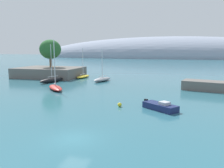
% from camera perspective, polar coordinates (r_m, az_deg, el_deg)
% --- Properties ---
extents(water, '(600.00, 600.00, 0.00)m').
position_cam_1_polar(water, '(22.25, -9.17, -13.00)').
color(water, '#2D6675').
rests_on(water, ground).
extents(shore_outcrop, '(17.96, 12.91, 2.78)m').
position_cam_1_polar(shore_outcrop, '(70.91, -14.89, 2.78)').
color(shore_outcrop, '#66605B').
rests_on(shore_outcrop, ground).
extents(tree_clump_shore, '(6.27, 6.27, 8.06)m').
position_cam_1_polar(tree_clump_shore, '(72.17, -14.75, 8.14)').
color(tree_clump_shore, brown).
rests_on(tree_clump_shore, shore_outcrop).
extents(distant_ridge, '(266.09, 75.94, 39.37)m').
position_cam_1_polar(distant_ridge, '(229.96, 13.65, 6.25)').
color(distant_ridge, '#8E99AD').
rests_on(distant_ridge, ground).
extents(sailboat_yellow_near_shore, '(2.41, 6.79, 8.40)m').
position_cam_1_polar(sailboat_yellow_near_shore, '(67.17, -7.03, 1.89)').
color(sailboat_yellow_near_shore, yellow).
rests_on(sailboat_yellow_near_shore, water).
extents(sailboat_black_mid_mooring, '(3.59, 7.89, 9.25)m').
position_cam_1_polar(sailboat_black_mid_mooring, '(59.28, -14.38, 0.95)').
color(sailboat_black_mid_mooring, black).
rests_on(sailboat_black_mid_mooring, water).
extents(sailboat_grey_outer_mooring, '(3.83, 7.30, 8.10)m').
position_cam_1_polar(sailboat_grey_outer_mooring, '(59.51, -2.39, 1.20)').
color(sailboat_grey_outer_mooring, gray).
rests_on(sailboat_grey_outer_mooring, water).
extents(sailboat_red_end_of_line, '(6.46, 7.09, 9.89)m').
position_cam_1_polar(sailboat_red_end_of_line, '(48.53, -13.58, -0.78)').
color(sailboat_red_end_of_line, red).
rests_on(sailboat_red_end_of_line, water).
extents(motorboat_navy_foreground, '(5.05, 4.53, 1.24)m').
position_cam_1_polar(motorboat_navy_foreground, '(32.35, 11.63, -5.35)').
color(motorboat_navy_foreground, navy).
rests_on(motorboat_navy_foreground, water).
extents(mooring_buoy_yellow, '(0.59, 0.59, 0.59)m').
position_cam_1_polar(mooring_buoy_yellow, '(33.41, 1.87, -5.03)').
color(mooring_buoy_yellow, yellow).
rests_on(mooring_buoy_yellow, water).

